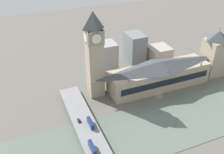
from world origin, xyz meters
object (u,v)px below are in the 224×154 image
(victoria_tower, at_px, (214,53))
(car_southbound_lead, at_px, (79,121))
(double_decker_bus_mid, at_px, (90,123))
(double_decker_bus_lead, at_px, (92,148))
(road_bridge, at_px, (93,142))
(clock_tower, at_px, (94,53))
(parliament_hall, at_px, (159,74))

(victoria_tower, bearing_deg, car_southbound_lead, 99.61)
(victoria_tower, bearing_deg, double_decker_bus_mid, 103.06)
(double_decker_bus_lead, bearing_deg, victoria_tower, -69.16)
(road_bridge, xyz_separation_m, car_southbound_lead, (23.71, 3.45, 1.67))
(clock_tower, distance_m, double_decker_bus_mid, 59.09)
(road_bridge, relative_size, double_decker_bus_lead, 12.19)
(victoria_tower, bearing_deg, double_decker_bus_lead, 110.84)
(clock_tower, relative_size, victoria_tower, 1.53)
(parliament_hall, relative_size, double_decker_bus_mid, 8.84)
(car_southbound_lead, bearing_deg, clock_tower, -36.00)
(parliament_hall, xyz_separation_m, car_southbound_lead, (-25.14, 85.84, -7.79))
(double_decker_bus_lead, bearing_deg, car_southbound_lead, 0.54)
(parliament_hall, relative_size, double_decker_bus_lead, 8.41)
(clock_tower, distance_m, victoria_tower, 124.22)
(victoria_tower, relative_size, road_bridge, 0.36)
(double_decker_bus_mid, relative_size, car_southbound_lead, 2.36)
(clock_tower, relative_size, car_southbound_lead, 16.37)
(parliament_hall, relative_size, road_bridge, 0.69)
(parliament_hall, bearing_deg, car_southbound_lead, 106.32)
(car_southbound_lead, bearing_deg, double_decker_bus_mid, -138.47)
(double_decker_bus_lead, height_order, car_southbound_lead, double_decker_bus_lead)
(double_decker_bus_lead, distance_m, car_southbound_lead, 31.39)
(double_decker_bus_mid, distance_m, car_southbound_lead, 10.48)
(victoria_tower, height_order, road_bridge, victoria_tower)
(double_decker_bus_lead, bearing_deg, double_decker_bus_mid, -15.50)
(double_decker_bus_lead, distance_m, double_decker_bus_mid, 24.49)
(clock_tower, bearing_deg, double_decker_bus_lead, 158.91)
(double_decker_bus_lead, relative_size, double_decker_bus_mid, 1.05)
(double_decker_bus_lead, bearing_deg, parliament_hall, -56.58)
(victoria_tower, height_order, double_decker_bus_lead, victoria_tower)
(clock_tower, xyz_separation_m, road_bridge, (-60.01, 22.92, -37.71))
(parliament_hall, distance_m, clock_tower, 66.77)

